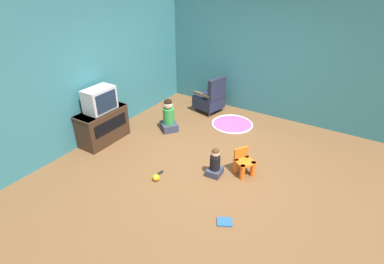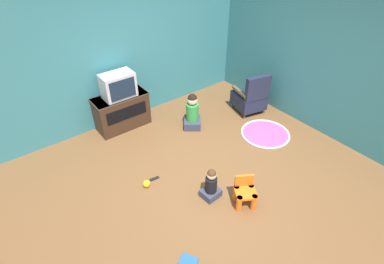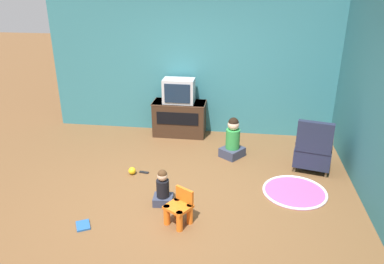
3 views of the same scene
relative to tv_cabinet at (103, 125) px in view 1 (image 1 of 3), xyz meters
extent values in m
plane|color=brown|center=(0.44, -2.14, -0.35)|extent=(30.00, 30.00, 0.00)
cube|color=teal|center=(0.23, 0.31, 1.06)|extent=(5.59, 0.12, 2.83)
cube|color=teal|center=(2.97, -2.39, 1.06)|extent=(0.12, 5.51, 2.83)
cube|color=#382316|center=(0.00, 0.00, -0.01)|extent=(0.99, 0.45, 0.67)
cube|color=#503626|center=(0.00, 0.00, 0.31)|extent=(1.01, 0.46, 0.02)
cube|color=black|center=(0.00, -0.23, 0.07)|extent=(0.80, 0.01, 0.24)
cube|color=#B7B7BC|center=(0.00, -0.02, 0.55)|extent=(0.59, 0.35, 0.46)
cube|color=#142338|center=(0.00, -0.21, 0.55)|extent=(0.48, 0.02, 0.36)
cylinder|color=brown|center=(2.65, -0.89, -0.30)|extent=(0.04, 0.04, 0.10)
cylinder|color=brown|center=(2.19, -0.78, -0.30)|extent=(0.04, 0.04, 0.10)
cylinder|color=brown|center=(2.54, -1.37, -0.30)|extent=(0.04, 0.04, 0.10)
cylinder|color=brown|center=(2.08, -1.26, -0.30)|extent=(0.04, 0.04, 0.10)
cube|color=#1E2338|center=(2.36, -1.07, -0.10)|extent=(0.67, 0.69, 0.30)
cube|color=#1E2338|center=(2.31, -1.32, 0.30)|extent=(0.54, 0.22, 0.49)
cube|color=brown|center=(2.60, -1.13, 0.15)|extent=(0.18, 0.50, 0.05)
cube|color=brown|center=(2.13, -1.02, 0.15)|extent=(0.18, 0.50, 0.05)
cylinder|color=orange|center=(0.33, -2.87, -0.22)|extent=(0.08, 0.08, 0.26)
cylinder|color=orange|center=(0.51, -2.98, -0.22)|extent=(0.08, 0.08, 0.26)
cylinder|color=orange|center=(0.43, -2.70, -0.22)|extent=(0.08, 0.08, 0.26)
cylinder|color=orange|center=(0.61, -2.81, -0.22)|extent=(0.08, 0.08, 0.26)
cube|color=orange|center=(0.47, -2.84, -0.10)|extent=(0.40, 0.39, 0.04)
cube|color=orange|center=(0.53, -2.73, 0.01)|extent=(0.24, 0.17, 0.19)
cylinder|color=#A54C8C|center=(2.02, -1.88, -0.34)|extent=(0.92, 0.92, 0.01)
torus|color=silver|center=(2.02, -1.88, -0.34)|extent=(0.93, 0.93, 0.04)
cube|color=#33384C|center=(0.19, -2.43, -0.29)|extent=(0.28, 0.25, 0.12)
cylinder|color=black|center=(0.19, -2.43, -0.11)|extent=(0.17, 0.17, 0.25)
sphere|color=#D8AD8C|center=(0.19, -2.43, 0.08)|extent=(0.14, 0.14, 0.14)
sphere|color=#472D19|center=(0.19, -2.43, 0.11)|extent=(0.13, 0.13, 0.13)
cube|color=#33384C|center=(1.07, -0.83, -0.27)|extent=(0.47, 0.48, 0.16)
cylinder|color=#2D8C3F|center=(1.07, -0.83, -0.02)|extent=(0.24, 0.24, 0.34)
sphere|color=beige|center=(1.07, -0.83, 0.24)|extent=(0.19, 0.19, 0.19)
sphere|color=black|center=(1.07, -0.83, 0.28)|extent=(0.18, 0.18, 0.18)
sphere|color=yellow|center=(-0.47, -1.69, -0.29)|extent=(0.12, 0.12, 0.12)
cube|color=#235699|center=(-0.70, -3.07, -0.34)|extent=(0.24, 0.26, 0.02)
cube|color=black|center=(-0.30, -1.62, -0.34)|extent=(0.15, 0.06, 0.02)
camera|label=1|loc=(-3.49, -4.29, 2.77)|focal=28.00mm
camera|label=2|loc=(-1.87, -4.67, 3.07)|focal=28.00mm
camera|label=3|loc=(1.19, -6.71, 2.56)|focal=35.00mm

